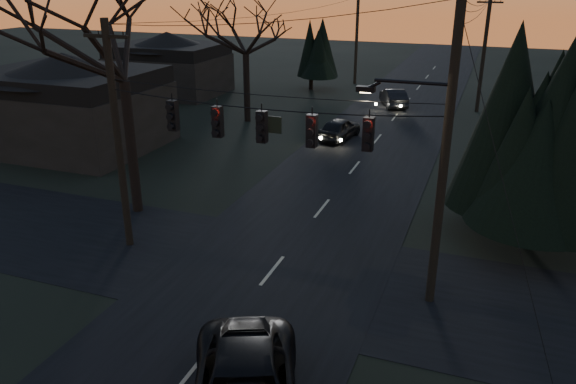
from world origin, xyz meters
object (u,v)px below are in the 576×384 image
(utility_pole_left, at_px, (130,244))
(sedan_oncoming_b, at_px, (393,98))
(utility_pole_far_r, at_px, (476,112))
(utility_pole_far_l, at_px, (355,83))
(evergreen_right, at_px, (544,135))
(sedan_oncoming_a, at_px, (339,129))
(bare_tree_left, at_px, (118,23))
(utility_pole_right, at_px, (429,300))

(utility_pole_left, relative_size, sedan_oncoming_b, 2.04)
(utility_pole_far_r, distance_m, utility_pole_far_l, 14.01)
(evergreen_right, distance_m, sedan_oncoming_a, 16.50)
(bare_tree_left, distance_m, sedan_oncoming_b, 26.65)
(utility_pole_far_r, distance_m, evergreen_right, 23.40)
(utility_pole_right, bearing_deg, utility_pole_far_r, 90.00)
(utility_pole_far_l, xyz_separation_m, sedan_oncoming_a, (3.70, -18.87, 0.68))
(utility_pole_far_r, relative_size, evergreen_right, 1.10)
(utility_pole_far_r, distance_m, sedan_oncoming_a, 13.39)
(sedan_oncoming_a, height_order, sedan_oncoming_b, sedan_oncoming_b)
(utility_pole_right, xyz_separation_m, sedan_oncoming_b, (-6.30, 27.63, 0.69))
(utility_pole_right, bearing_deg, utility_pole_left, 180.00)
(utility_pole_far_r, height_order, evergreen_right, evergreen_right)
(evergreen_right, bearing_deg, sedan_oncoming_b, 112.51)
(utility_pole_right, relative_size, utility_pole_left, 1.18)
(utility_pole_far_r, bearing_deg, sedan_oncoming_a, -125.66)
(utility_pole_far_l, bearing_deg, bare_tree_left, -92.86)
(utility_pole_right, relative_size, sedan_oncoming_a, 2.49)
(utility_pole_far_l, bearing_deg, sedan_oncoming_b, -58.15)
(utility_pole_far_r, bearing_deg, utility_pole_far_l, 145.18)
(utility_pole_far_l, xyz_separation_m, bare_tree_left, (-1.65, -33.04, 8.06))
(evergreen_right, bearing_deg, utility_pole_left, -160.16)
(bare_tree_left, relative_size, sedan_oncoming_a, 2.88)
(utility_pole_far_l, height_order, evergreen_right, evergreen_right)
(utility_pole_left, relative_size, evergreen_right, 1.10)
(evergreen_right, xyz_separation_m, sedan_oncoming_b, (-9.29, 22.40, -3.78))
(evergreen_right, relative_size, sedan_oncoming_b, 1.86)
(utility_pole_right, relative_size, utility_pole_far_r, 1.18)
(utility_pole_right, xyz_separation_m, sedan_oncoming_a, (-7.80, 17.13, 0.68))
(utility_pole_right, distance_m, utility_pole_far_l, 37.79)
(sedan_oncoming_a, bearing_deg, bare_tree_left, 77.29)
(utility_pole_right, bearing_deg, utility_pole_far_l, 107.72)
(utility_pole_far_l, height_order, bare_tree_left, bare_tree_left)
(utility_pole_left, distance_m, bare_tree_left, 8.75)
(bare_tree_left, bearing_deg, utility_pole_far_r, 62.29)
(utility_pole_far_r, bearing_deg, utility_pole_right, -90.00)
(evergreen_right, bearing_deg, utility_pole_far_r, 97.47)
(utility_pole_far_r, relative_size, bare_tree_left, 0.74)
(utility_pole_far_l, distance_m, bare_tree_left, 34.05)
(utility_pole_left, bearing_deg, utility_pole_far_r, 67.67)
(utility_pole_right, height_order, utility_pole_left, utility_pole_right)
(utility_pole_far_r, distance_m, bare_tree_left, 29.41)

